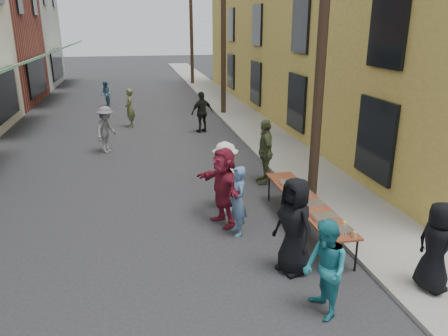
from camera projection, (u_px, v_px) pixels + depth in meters
name	position (u px, v px, depth m)	size (l,w,h in m)	color
ground	(163.00, 274.00, 8.42)	(120.00, 120.00, 0.00)	#28282B
sidewalk	(236.00, 113.00, 23.30)	(2.20, 60.00, 0.10)	gray
building_ochre	(359.00, 15.00, 21.98)	(10.00, 28.00, 10.00)	#AE983E
utility_pole_near	(323.00, 28.00, 10.61)	(0.26, 0.26, 9.00)	#2D2116
utility_pole_mid	(223.00, 25.00, 21.75)	(0.26, 0.26, 9.00)	#2D2116
utility_pole_far	(191.00, 24.00, 32.90)	(0.26, 0.26, 9.00)	#2D2116
serving_table	(306.00, 202.00, 9.99)	(0.70, 4.00, 0.75)	maroon
catering_tray_sausage	(339.00, 231.00, 8.44)	(0.50, 0.33, 0.08)	maroon
catering_tray_foil_b	(325.00, 217.00, 9.04)	(0.50, 0.33, 0.08)	#B2B2B7
catering_tray_buns	(312.00, 204.00, 9.69)	(0.50, 0.33, 0.08)	tan
catering_tray_foil_d	(300.00, 192.00, 10.34)	(0.50, 0.33, 0.08)	#B2B2B7
catering_tray_buns_end	(290.00, 182.00, 10.99)	(0.50, 0.33, 0.08)	tan
condiment_jar_a	(335.00, 239.00, 8.12)	(0.07, 0.07, 0.08)	#A57F26
condiment_jar_b	(333.00, 236.00, 8.21)	(0.07, 0.07, 0.08)	#A57F26
condiment_jar_c	(330.00, 234.00, 8.30)	(0.07, 0.07, 0.08)	#A57F26
cup_stack	(355.00, 235.00, 8.24)	(0.08, 0.08, 0.12)	tan
guest_front_a	(294.00, 226.00, 8.25)	(0.94, 0.61, 1.92)	black
guest_front_b	(238.00, 201.00, 9.79)	(0.59, 0.39, 1.62)	#5376A1
guest_front_c	(325.00, 270.00, 7.01)	(0.82, 0.64, 1.68)	teal
guest_front_d	(225.00, 177.00, 11.07)	(1.17, 0.67, 1.81)	white
guest_front_e	(265.00, 152.00, 12.97)	(1.14, 0.48, 1.95)	#586339
guest_queue_back	(223.00, 187.00, 10.27)	(1.76, 0.56, 1.90)	maroon
server	(437.00, 247.00, 7.54)	(0.81, 0.53, 1.66)	black
passerby_left	(106.00, 130.00, 16.09)	(1.12, 0.65, 1.74)	slate
passerby_mid	(202.00, 112.00, 19.08)	(1.06, 0.44, 1.80)	black
passerby_right	(130.00, 108.00, 20.05)	(0.65, 0.43, 1.78)	brown
passerby_far	(106.00, 94.00, 24.96)	(0.72, 0.56, 1.48)	#467288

